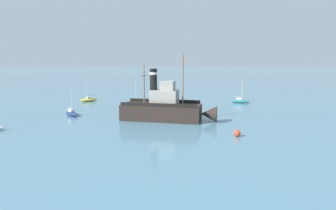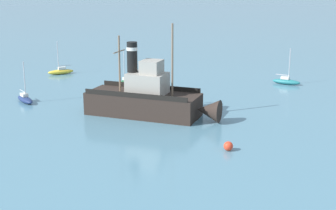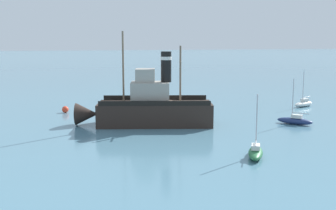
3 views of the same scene
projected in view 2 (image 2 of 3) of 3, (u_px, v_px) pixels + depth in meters
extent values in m
plane|color=teal|center=(134.00, 115.00, 54.97)|extent=(600.00, 600.00, 0.00)
cube|color=#2D231E|center=(143.00, 104.00, 54.87)|extent=(6.89, 12.67, 2.40)
cone|color=#2D231E|center=(208.00, 110.00, 52.44)|extent=(2.82, 2.85, 2.35)
cube|color=#9E998E|center=(147.00, 83.00, 54.11)|extent=(3.79, 4.55, 2.20)
cube|color=#9E998E|center=(152.00, 67.00, 53.47)|extent=(2.58, 2.43, 1.40)
cylinder|color=black|center=(132.00, 57.00, 53.98)|extent=(1.10, 1.10, 3.20)
cylinder|color=silver|center=(132.00, 49.00, 53.75)|extent=(1.16, 1.16, 0.35)
cylinder|color=#75604C|center=(172.00, 60.00, 52.47)|extent=(0.20, 0.20, 7.50)
cylinder|color=#75604C|center=(119.00, 64.00, 54.69)|extent=(0.20, 0.20, 6.00)
cylinder|color=#75604C|center=(119.00, 51.00, 54.35)|extent=(2.56, 0.68, 0.12)
cube|color=black|center=(151.00, 87.00, 56.45)|extent=(2.59, 11.16, 0.50)
cube|color=black|center=(135.00, 95.00, 52.55)|extent=(2.59, 11.16, 0.50)
ellipsoid|color=navy|center=(25.00, 100.00, 60.18)|extent=(3.52, 3.41, 0.70)
cube|color=silver|center=(24.00, 95.00, 60.20)|extent=(1.24, 1.22, 0.36)
cylinder|color=#B7B7BC|center=(25.00, 80.00, 59.30)|extent=(0.10, 0.10, 4.20)
cylinder|color=#B7B7BC|center=(23.00, 91.00, 60.41)|extent=(1.36, 1.30, 0.08)
ellipsoid|color=gold|center=(61.00, 72.00, 76.09)|extent=(2.97, 3.79, 0.70)
cube|color=silver|center=(62.00, 68.00, 76.03)|extent=(1.13, 1.27, 0.36)
cylinder|color=#B7B7BC|center=(58.00, 56.00, 75.33)|extent=(0.10, 0.10, 4.20)
cylinder|color=#B7B7BC|center=(64.00, 66.00, 76.09)|extent=(1.04, 1.56, 0.08)
ellipsoid|color=#286B3D|center=(126.00, 82.00, 69.21)|extent=(3.89, 2.68, 0.70)
cube|color=silver|center=(127.00, 78.00, 69.23)|extent=(1.27, 1.06, 0.36)
cylinder|color=#B7B7BC|center=(124.00, 65.00, 68.34)|extent=(0.10, 0.10, 4.20)
cylinder|color=#B7B7BC|center=(129.00, 75.00, 69.46)|extent=(1.65, 0.87, 0.08)
ellipsoid|color=#23757A|center=(286.00, 82.00, 69.48)|extent=(2.36, 3.94, 0.70)
cube|color=silver|center=(285.00, 78.00, 69.44)|extent=(0.99, 1.25, 0.36)
cylinder|color=#B7B7BC|center=(290.00, 64.00, 68.71)|extent=(0.10, 0.10, 4.20)
cylinder|color=#B7B7BC|center=(282.00, 75.00, 69.53)|extent=(0.71, 1.71, 0.08)
sphere|color=red|center=(228.00, 146.00, 44.34)|extent=(0.83, 0.83, 0.83)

